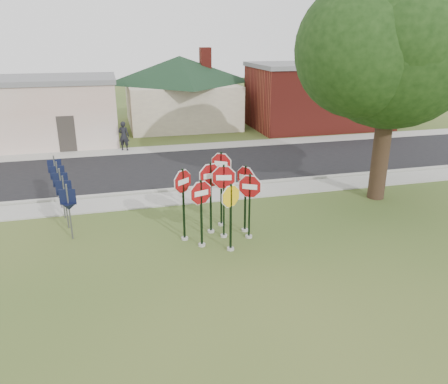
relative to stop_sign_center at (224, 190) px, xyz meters
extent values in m
plane|color=#2F4D1C|center=(-0.12, -1.34, -1.73)|extent=(120.00, 120.00, 0.00)
cube|color=gray|center=(-0.12, 4.16, -1.70)|extent=(60.00, 1.60, 0.06)
cube|color=black|center=(-0.12, 8.66, -1.71)|extent=(60.00, 7.00, 0.04)
cube|color=gray|center=(-0.12, 12.96, -1.70)|extent=(60.00, 1.60, 0.06)
cube|color=gray|center=(-0.12, 5.16, -1.66)|extent=(60.00, 0.20, 0.14)
cylinder|color=#A2A097|center=(0.00, 0.00, -1.69)|extent=(0.24, 0.24, 0.08)
cube|color=black|center=(0.00, 0.00, -0.42)|extent=(0.07, 0.06, 2.63)
cylinder|color=white|center=(0.00, 0.00, 0.45)|extent=(1.10, 0.26, 1.12)
cylinder|color=maroon|center=(0.00, 0.00, 0.45)|extent=(1.02, 0.25, 1.04)
cube|color=white|center=(0.00, 0.00, 0.45)|extent=(0.51, 0.12, 0.18)
cylinder|color=#A2A097|center=(-0.04, -1.02, -1.69)|extent=(0.24, 0.24, 0.08)
cube|color=black|center=(-0.04, -1.02, -0.59)|extent=(0.08, 0.07, 2.29)
cylinder|color=white|center=(-0.04, -1.02, 0.15)|extent=(0.92, 0.46, 1.02)
cylinder|color=yellow|center=(-0.04, -1.02, 0.15)|extent=(0.86, 0.43, 0.94)
cylinder|color=#A2A097|center=(-0.89, -0.50, -1.69)|extent=(0.24, 0.24, 0.08)
cube|color=black|center=(-0.89, -0.50, -0.57)|extent=(0.07, 0.07, 2.33)
cylinder|color=white|center=(-0.89, -0.50, 0.15)|extent=(1.04, 0.39, 1.10)
cylinder|color=maroon|center=(-0.89, -0.50, 0.15)|extent=(0.96, 0.37, 1.02)
cube|color=white|center=(-0.89, -0.50, 0.15)|extent=(0.48, 0.18, 0.18)
cylinder|color=#A2A097|center=(0.83, -0.28, -1.69)|extent=(0.24, 0.24, 0.08)
cube|color=black|center=(0.83, -0.28, -0.57)|extent=(0.08, 0.07, 2.32)
cylinder|color=white|center=(0.83, -0.28, 0.15)|extent=(0.96, 0.56, 1.10)
cylinder|color=maroon|center=(0.83, -0.28, 0.15)|extent=(0.89, 0.52, 1.02)
cube|color=white|center=(0.83, -0.28, 0.15)|extent=(0.44, 0.26, 0.18)
cylinder|color=#A2A097|center=(0.16, 0.98, -1.69)|extent=(0.24, 0.24, 0.08)
cube|color=black|center=(0.16, 0.98, -0.33)|extent=(0.08, 0.07, 2.81)
cylinder|color=white|center=(0.16, 0.98, 0.65)|extent=(0.87, 0.59, 1.04)
cylinder|color=maroon|center=(0.16, 0.98, 0.65)|extent=(0.81, 0.55, 0.96)
cube|color=white|center=(0.16, 0.98, 0.65)|extent=(0.40, 0.27, 0.17)
cylinder|color=#A2A097|center=(-0.35, 0.48, -1.69)|extent=(0.24, 0.24, 0.08)
cube|color=black|center=(-0.35, 0.48, -0.43)|extent=(0.07, 0.06, 2.60)
cylinder|color=white|center=(-0.35, 0.48, 0.40)|extent=(1.14, 0.31, 1.18)
cylinder|color=maroon|center=(-0.35, 0.48, 0.40)|extent=(1.06, 0.29, 1.09)
cube|color=white|center=(-0.35, 0.48, 0.40)|extent=(0.53, 0.15, 0.19)
cylinder|color=#A2A097|center=(0.85, 0.28, -1.69)|extent=(0.24, 0.24, 0.08)
cube|color=black|center=(0.85, 0.28, -0.50)|extent=(0.07, 0.08, 2.46)
cylinder|color=white|center=(0.85, 0.28, 0.29)|extent=(0.60, 0.92, 1.08)
cylinder|color=maroon|center=(0.85, 0.28, 0.29)|extent=(0.56, 0.85, 1.00)
cube|color=white|center=(0.85, 0.28, 0.29)|extent=(0.28, 0.42, 0.17)
cylinder|color=#A2A097|center=(-1.37, 0.13, -1.69)|extent=(0.24, 0.24, 0.08)
cube|color=black|center=(-1.37, 0.13, -0.46)|extent=(0.08, 0.08, 2.55)
cylinder|color=white|center=(-1.37, 0.13, 0.38)|extent=(0.88, 0.69, 1.10)
cylinder|color=maroon|center=(-1.37, 0.13, 0.38)|extent=(0.81, 0.64, 1.02)
cube|color=white|center=(-1.37, 0.13, 0.38)|extent=(0.41, 0.32, 0.18)
cube|color=#59595E|center=(-5.12, 1.16, -0.73)|extent=(0.05, 0.05, 2.00)
cube|color=black|center=(-5.12, 1.16, -0.18)|extent=(0.55, 0.13, 0.55)
cone|color=black|center=(-5.12, 1.16, -0.53)|extent=(0.65, 0.65, 0.25)
cube|color=#59595E|center=(-5.32, 2.16, -0.73)|extent=(0.05, 0.05, 2.00)
cube|color=black|center=(-5.32, 2.16, -0.18)|extent=(0.55, 0.09, 0.55)
cone|color=black|center=(-5.32, 2.16, -0.53)|extent=(0.62, 0.62, 0.25)
cube|color=#59595E|center=(-5.52, 3.16, -0.73)|extent=(0.05, 0.05, 2.00)
cube|color=black|center=(-5.52, 3.16, -0.18)|extent=(0.55, 0.05, 0.55)
cone|color=black|center=(-5.52, 3.16, -0.53)|extent=(0.58, 0.58, 0.25)
cube|color=#59595E|center=(-5.72, 4.16, -0.73)|extent=(0.05, 0.05, 2.00)
cube|color=black|center=(-5.72, 4.16, -0.18)|extent=(0.55, 0.05, 0.55)
cone|color=black|center=(-5.72, 4.16, -0.53)|extent=(0.58, 0.58, 0.25)
cube|color=#59595E|center=(-5.92, 5.16, -0.73)|extent=(0.05, 0.05, 2.00)
cube|color=black|center=(-5.92, 5.16, -0.18)|extent=(0.55, 0.09, 0.55)
cone|color=black|center=(-5.92, 5.16, -0.53)|extent=(0.62, 0.62, 0.25)
cube|color=silver|center=(-9.12, 16.66, 0.27)|extent=(12.00, 6.00, 4.00)
cube|color=slate|center=(-9.12, 16.66, 2.32)|extent=(12.20, 6.20, 0.30)
cube|color=#332D28|center=(-6.12, 13.68, -0.63)|extent=(1.00, 0.10, 2.20)
cube|color=beige|center=(1.88, 20.66, -0.13)|extent=(8.00, 8.00, 3.20)
pyramid|color=black|center=(1.88, 20.66, 3.47)|extent=(11.60, 11.60, 2.00)
cube|color=maroon|center=(3.88, 20.66, 3.27)|extent=(0.80, 0.80, 1.60)
cube|color=maroon|center=(11.88, 17.16, 0.52)|extent=(10.00, 6.00, 4.50)
cube|color=slate|center=(11.88, 17.16, 2.87)|extent=(10.20, 6.20, 0.30)
cube|color=white|center=(9.88, 14.21, 0.87)|extent=(2.00, 0.08, 0.90)
cylinder|color=black|center=(7.38, 2.16, 0.77)|extent=(0.70, 0.70, 5.01)
sphere|color=black|center=(7.38, 2.16, 4.71)|extent=(6.75, 6.75, 6.75)
cylinder|color=black|center=(21.88, 24.66, 0.27)|extent=(0.50, 0.50, 4.00)
sphere|color=black|center=(21.88, 24.66, 3.87)|extent=(5.60, 5.60, 5.60)
imported|color=black|center=(-2.84, 13.16, -0.79)|extent=(0.75, 0.62, 1.77)
camera|label=1|loc=(-3.47, -13.42, 4.92)|focal=35.00mm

